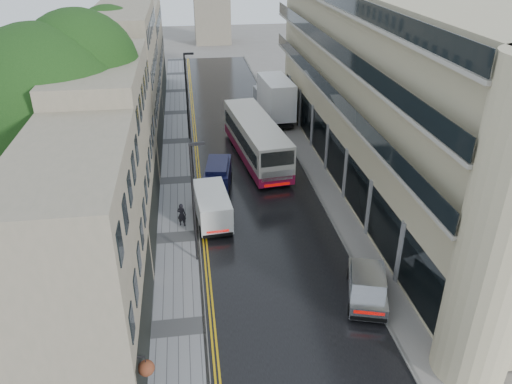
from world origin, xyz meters
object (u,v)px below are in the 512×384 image
object	(u,v)px
tree_near	(53,138)
white_lorry	(267,105)
lamp_post_near	(194,205)
tree_far	(93,88)
lamp_post_far	(187,97)
cream_bus	(251,157)
silver_hatchback	(351,302)
navy_van	(205,183)
white_van	(201,221)
pedestrian	(182,215)

from	to	relation	value
tree_near	white_lorry	bearing A→B (deg)	50.03
lamp_post_near	tree_far	bearing A→B (deg)	108.92
white_lorry	lamp_post_near	size ratio (longest dim) A/B	1.15
lamp_post_far	tree_far	bearing A→B (deg)	-158.12
tree_near	cream_bus	xyz separation A→B (m)	(12.51, 7.44, -5.21)
silver_hatchback	navy_van	xyz separation A→B (m)	(-6.67, 13.82, 0.32)
lamp_post_near	lamp_post_far	xyz separation A→B (m)	(0.00, 19.75, 0.25)
tree_far	white_lorry	xyz separation A→B (m)	(15.31, 5.62, -3.96)
white_van	navy_van	distance (m)	5.25
tree_near	silver_hatchback	bearing A→B (deg)	-31.08
tree_near	silver_hatchback	size ratio (longest dim) A/B	3.19
silver_hatchback	white_van	bearing A→B (deg)	146.56
tree_far	silver_hatchback	size ratio (longest dim) A/B	2.86
tree_near	white_van	size ratio (longest dim) A/B	2.88
tree_far	lamp_post_near	size ratio (longest dim) A/B	1.67
cream_bus	lamp_post_far	xyz separation A→B (m)	(-4.71, 8.89, 2.35)
navy_van	pedestrian	distance (m)	4.33
tree_near	lamp_post_near	bearing A→B (deg)	-23.70
tree_near	silver_hatchback	distance (m)	19.00
tree_far	silver_hatchback	xyz separation A→B (m)	(15.11, -22.29, -5.39)
pedestrian	tree_far	bearing A→B (deg)	-42.79
pedestrian	lamp_post_near	distance (m)	5.02
silver_hatchback	lamp_post_far	distance (m)	26.92
tree_near	navy_van	bearing A→B (deg)	27.42
tree_far	white_van	distance (m)	16.62
white_van	lamp_post_near	xyz separation A→B (m)	(-0.40, -2.73, 2.73)
white_lorry	silver_hatchback	world-z (taller)	white_lorry
white_van	pedestrian	world-z (taller)	white_van
tree_near	lamp_post_near	size ratio (longest dim) A/B	1.87
tree_near	pedestrian	size ratio (longest dim) A/B	8.50
tree_far	white_lorry	distance (m)	16.78
white_van	navy_van	world-z (taller)	navy_van
tree_far	lamp_post_far	xyz separation A→B (m)	(7.50, 3.32, -2.14)
lamp_post_near	lamp_post_far	bearing A→B (deg)	84.38
silver_hatchback	lamp_post_far	bearing A→B (deg)	123.11
pedestrian	navy_van	bearing A→B (deg)	-95.22
tree_near	tree_far	world-z (taller)	tree_near
white_lorry	lamp_post_near	xyz separation A→B (m)	(-7.81, -22.04, 1.57)
tree_far	lamp_post_near	bearing A→B (deg)	-65.46
tree_near	lamp_post_near	distance (m)	9.07
tree_near	pedestrian	bearing A→B (deg)	4.84
cream_bus	white_van	world-z (taller)	cream_bus
tree_near	lamp_post_far	world-z (taller)	tree_near
tree_near	white_van	bearing A→B (deg)	-4.84
white_van	navy_van	xyz separation A→B (m)	(0.54, 5.23, 0.04)
pedestrian	lamp_post_far	xyz separation A→B (m)	(0.83, 15.73, 3.15)
white_lorry	white_van	world-z (taller)	white_lorry
cream_bus	silver_hatchback	xyz separation A→B (m)	(2.90, -16.73, -0.90)
tree_near	tree_far	bearing A→B (deg)	88.68
tree_near	silver_hatchback	world-z (taller)	tree_near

